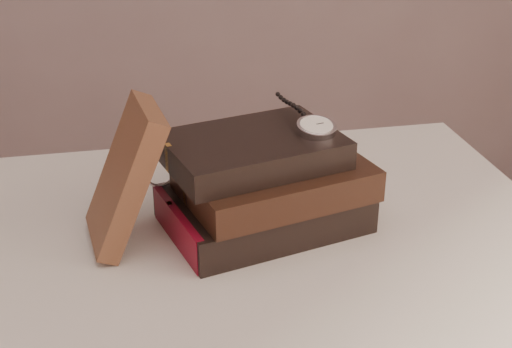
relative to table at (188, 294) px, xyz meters
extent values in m
cube|color=beige|center=(0.00, 0.00, 0.07)|extent=(1.00, 0.60, 0.04)
cube|color=white|center=(0.00, 0.00, 0.01)|extent=(0.88, 0.49, 0.08)
cylinder|color=white|center=(0.45, 0.25, -0.30)|extent=(0.05, 0.05, 0.71)
cube|color=black|center=(0.11, 0.01, 0.12)|extent=(0.28, 0.23, 0.05)
cube|color=#EEE6C3|center=(0.11, 0.01, 0.12)|extent=(0.27, 0.21, 0.04)
cube|color=gold|center=(-0.02, 0.00, 0.12)|extent=(0.01, 0.01, 0.05)
cube|color=maroon|center=(-0.01, -0.02, 0.12)|extent=(0.05, 0.16, 0.05)
cube|color=black|center=(0.12, 0.00, 0.16)|extent=(0.27, 0.21, 0.04)
cube|color=#EEE6C3|center=(0.12, 0.01, 0.16)|extent=(0.26, 0.20, 0.03)
cube|color=gold|center=(0.01, 0.00, 0.16)|extent=(0.01, 0.01, 0.04)
cube|color=black|center=(0.09, 0.02, 0.20)|extent=(0.25, 0.20, 0.04)
cube|color=#EEE6C3|center=(0.10, 0.02, 0.20)|extent=(0.24, 0.19, 0.03)
cube|color=gold|center=(-0.01, 0.01, 0.20)|extent=(0.01, 0.01, 0.04)
cube|color=#44271A|center=(-0.07, 0.00, 0.18)|extent=(0.11, 0.13, 0.18)
cylinder|color=silver|center=(0.18, 0.01, 0.22)|extent=(0.06, 0.06, 0.02)
cylinder|color=white|center=(0.18, 0.01, 0.23)|extent=(0.05, 0.05, 0.01)
torus|color=silver|center=(0.18, 0.01, 0.23)|extent=(0.06, 0.06, 0.01)
cylinder|color=silver|center=(0.17, 0.04, 0.22)|extent=(0.01, 0.01, 0.01)
cube|color=black|center=(0.17, 0.02, 0.23)|extent=(0.00, 0.01, 0.00)
cube|color=black|center=(0.18, 0.01, 0.23)|extent=(0.01, 0.00, 0.00)
sphere|color=black|center=(0.17, 0.05, 0.23)|extent=(0.01, 0.01, 0.01)
sphere|color=black|center=(0.17, 0.06, 0.23)|extent=(0.01, 0.01, 0.01)
sphere|color=black|center=(0.16, 0.07, 0.23)|extent=(0.01, 0.01, 0.01)
sphere|color=black|center=(0.16, 0.08, 0.23)|extent=(0.01, 0.01, 0.01)
sphere|color=black|center=(0.16, 0.09, 0.23)|extent=(0.01, 0.01, 0.01)
sphere|color=black|center=(0.16, 0.10, 0.23)|extent=(0.01, 0.01, 0.01)
sphere|color=black|center=(0.16, 0.11, 0.23)|extent=(0.01, 0.01, 0.01)
sphere|color=black|center=(0.16, 0.12, 0.23)|extent=(0.01, 0.01, 0.01)
sphere|color=black|center=(0.15, 0.13, 0.23)|extent=(0.01, 0.01, 0.01)
torus|color=silver|center=(-0.02, 0.06, 0.16)|extent=(0.05, 0.03, 0.05)
torus|color=silver|center=(0.03, 0.07, 0.16)|extent=(0.05, 0.03, 0.05)
cylinder|color=silver|center=(0.00, 0.06, 0.17)|extent=(0.01, 0.01, 0.00)
cylinder|color=silver|center=(-0.06, 0.11, 0.16)|extent=(0.03, 0.11, 0.03)
cylinder|color=silver|center=(0.04, 0.13, 0.16)|extent=(0.03, 0.11, 0.03)
camera|label=1|loc=(-0.07, -0.80, 0.57)|focal=50.08mm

